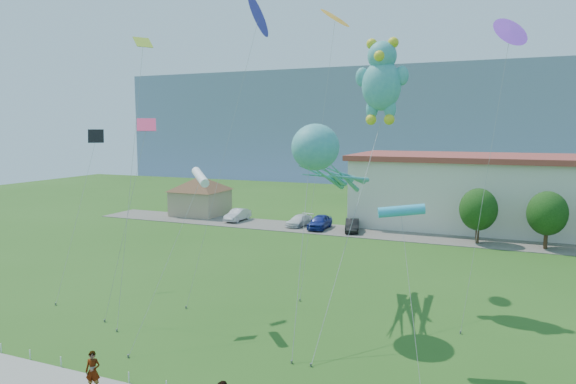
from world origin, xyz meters
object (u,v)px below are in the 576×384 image
(pedestrian_left, at_px, (93,371))
(parked_car_white, at_px, (299,220))
(pavilion, at_px, (200,192))
(octopus_kite, at_px, (324,161))
(parked_car_blue, at_px, (320,222))
(teddy_bear_kite, at_px, (382,79))
(parked_car_black, at_px, (352,225))
(parked_car_silver, at_px, (238,215))

(pedestrian_left, distance_m, parked_car_white, 38.62)
(pavilion, height_order, octopus_kite, octopus_kite)
(parked_car_blue, xyz_separation_m, teddy_bear_kite, (11.01, -20.05, 13.52))
(pavilion, bearing_deg, octopus_kite, -46.61)
(pedestrian_left, distance_m, parked_car_black, 37.37)
(teddy_bear_kite, bearing_deg, pavilion, 140.92)
(parked_car_silver, xyz_separation_m, parked_car_white, (8.12, -0.14, -0.09))
(parked_car_blue, height_order, teddy_bear_kite, teddy_bear_kite)
(pedestrian_left, relative_size, parked_car_silver, 0.40)
(pavilion, relative_size, parked_car_white, 2.15)
(pedestrian_left, bearing_deg, parked_car_white, 77.77)
(pedestrian_left, distance_m, teddy_bear_kite, 23.51)
(pavilion, bearing_deg, parked_car_blue, -9.92)
(parked_car_white, relative_size, octopus_kite, 0.32)
(parked_car_silver, height_order, parked_car_black, parked_car_silver)
(pavilion, relative_size, parked_car_blue, 2.02)
(parked_car_silver, bearing_deg, parked_car_blue, -2.23)
(parked_car_blue, relative_size, octopus_kite, 0.34)
(pavilion, xyz_separation_m, teddy_bear_kite, (28.45, -23.10, 11.34))
(octopus_kite, bearing_deg, parked_car_black, 101.39)
(parked_car_silver, distance_m, parked_car_white, 8.12)
(parked_car_blue, height_order, parked_car_black, parked_car_blue)
(parked_car_silver, bearing_deg, pavilion, 164.01)
(pedestrian_left, xyz_separation_m, octopus_kite, (5.95, 12.92, 8.32))
(octopus_kite, relative_size, teddy_bear_kite, 0.78)
(pavilion, height_order, parked_car_blue, pavilion)
(pedestrian_left, xyz_separation_m, teddy_bear_kite, (8.28, 17.46, 13.40))
(parked_car_blue, distance_m, teddy_bear_kite, 26.57)
(parked_car_black, bearing_deg, parked_car_silver, 162.00)
(pavilion, distance_m, parked_car_black, 21.56)
(parked_car_black, height_order, octopus_kite, octopus_kite)
(pavilion, xyz_separation_m, pedestrian_left, (20.17, -40.55, -2.06))
(parked_car_white, height_order, octopus_kite, octopus_kite)
(parked_car_black, distance_m, teddy_bear_kite, 25.18)
(parked_car_silver, distance_m, teddy_bear_kite, 33.17)
(pavilion, bearing_deg, parked_car_white, -8.97)
(parked_car_white, xyz_separation_m, octopus_kite, (11.41, -25.31, 8.61))
(pedestrian_left, bearing_deg, teddy_bear_kite, 44.27)
(parked_car_black, xyz_separation_m, octopus_kite, (4.92, -24.43, 8.55))
(parked_car_blue, bearing_deg, pedestrian_left, -86.09)
(parked_car_silver, bearing_deg, parked_car_black, -1.65)
(octopus_kite, bearing_deg, pavilion, 133.39)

